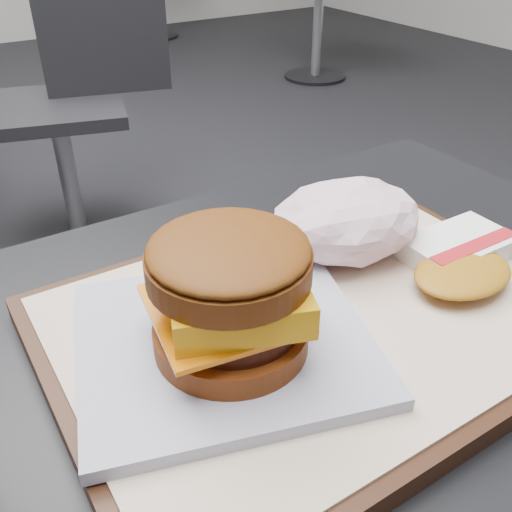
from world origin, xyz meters
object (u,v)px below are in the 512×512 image
object	(u,v)px
hash_brown	(460,258)
breakfast_sandwich	(229,306)
crumpled_wrapper	(348,220)
serving_tray	(315,321)
neighbor_chair	(74,89)

from	to	relation	value
hash_brown	breakfast_sandwich	bearing A→B (deg)	176.52
breakfast_sandwich	crumpled_wrapper	xyz separation A→B (m)	(0.15, 0.06, -0.01)
serving_tray	crumpled_wrapper	xyz separation A→B (m)	(0.07, 0.05, 0.04)
hash_brown	crumpled_wrapper	bearing A→B (deg)	128.82
crumpled_wrapper	neighbor_chair	world-z (taller)	neighbor_chair
hash_brown	neighbor_chair	size ratio (longest dim) A/B	0.14
hash_brown	neighbor_chair	distance (m)	1.64
breakfast_sandwich	hash_brown	xyz separation A→B (m)	(0.21, -0.01, -0.03)
breakfast_sandwich	crumpled_wrapper	bearing A→B (deg)	21.86
serving_tray	neighbor_chair	bearing A→B (deg)	80.55
breakfast_sandwich	hash_brown	bearing A→B (deg)	-3.48
hash_brown	neighbor_chair	xyz separation A→B (m)	(0.13, 1.61, -0.29)
hash_brown	crumpled_wrapper	world-z (taller)	crumpled_wrapper
serving_tray	crumpled_wrapper	distance (m)	0.10
breakfast_sandwich	crumpled_wrapper	size ratio (longest dim) A/B	1.78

